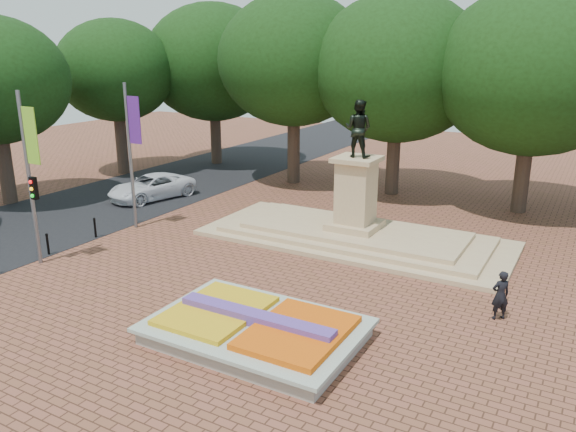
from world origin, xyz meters
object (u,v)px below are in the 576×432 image
object	(u,v)px
pedestrian	(500,295)
van	(152,187)
monument	(355,222)
flower_bed	(256,329)

from	to	relation	value
pedestrian	van	bearing A→B (deg)	-55.41
van	pedestrian	size ratio (longest dim) A/B	3.04
monument	van	size ratio (longest dim) A/B	2.74
flower_bed	van	world-z (taller)	van
monument	pedestrian	bearing A→B (deg)	-34.38
flower_bed	monument	size ratio (longest dim) A/B	0.45
flower_bed	monument	distance (m)	10.07
flower_bed	van	distance (m)	18.07
flower_bed	monument	world-z (taller)	monument
van	monument	bearing A→B (deg)	10.45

